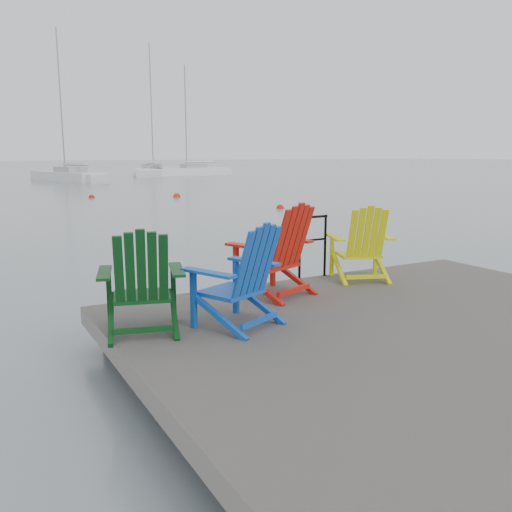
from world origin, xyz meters
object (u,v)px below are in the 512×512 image
chair_green (142,281)px  chair_blue (241,275)px  handrail (313,240)px  sailboat_mid (153,172)px  buoy_b (92,198)px  buoy_d (101,183)px  chair_yellow (362,243)px  buoy_a (280,208)px  sailboat_far (191,172)px  chair_red (278,250)px  sailboat_near (68,177)px  buoy_c (177,197)px

chair_green → chair_blue: chair_blue is taller
handrail → sailboat_mid: sailboat_mid is taller
buoy_b → buoy_d: size_ratio=0.99×
chair_yellow → sailboat_mid: (13.88, 50.90, -0.68)m
buoy_a → chair_green: bearing=-125.9°
chair_yellow → sailboat_far: (17.36, 48.77, -0.68)m
buoy_d → chair_yellow: bearing=-98.0°
chair_blue → sailboat_far: size_ratio=0.09×
chair_red → sailboat_near: size_ratio=0.09×
buoy_a → sailboat_far: bearing=73.6°
chair_red → buoy_b: 23.62m
chair_yellow → buoy_d: chair_yellow is taller
sailboat_far → sailboat_near: bearing=111.0°
chair_blue → sailboat_far: bearing=45.3°
buoy_a → buoy_d: size_ratio=0.99×
sailboat_near → sailboat_mid: 13.93m
buoy_d → sailboat_near: bearing=117.3°
sailboat_far → buoy_c: size_ratio=28.13×
chair_red → chair_green: bearing=177.1°
handrail → buoy_c: bearing=74.3°
buoy_d → handrail: bearing=-98.8°
chair_blue → buoy_d: chair_blue is taller
chair_green → chair_blue: size_ratio=0.98×
buoy_a → chair_yellow: bearing=-117.3°
chair_blue → sailboat_near: sailboat_near is taller
chair_yellow → buoy_d: size_ratio=3.17×
chair_yellow → buoy_b: (1.34, 23.28, -1.03)m
chair_yellow → buoy_b: chair_yellow is taller
chair_blue → sailboat_mid: bearing=49.6°
chair_green → sailboat_near: 42.93m
chair_blue → sailboat_far: sailboat_far is taller
buoy_a → buoy_c: bearing=101.7°
chair_red → chair_yellow: 1.47m
buoy_c → chair_red: bearing=-107.6°
handrail → chair_green: bearing=-157.2°
sailboat_near → buoy_c: (1.93, -20.11, -0.35)m
handrail → sailboat_far: (17.87, 48.29, -0.69)m
handrail → chair_red: bearing=-146.9°
handrail → chair_green: 3.13m
chair_yellow → sailboat_far: 51.78m
handrail → buoy_d: 38.02m
sailboat_far → buoy_b: bearing=141.6°
handrail → buoy_d: bearing=81.2°
handrail → buoy_d: (5.84, 37.55, -1.04)m
sailboat_near → buoy_b: size_ratio=38.00×
sailboat_near → buoy_d: sailboat_near is taller
buoy_b → buoy_d: buoy_d is taller
buoy_c → buoy_b: bearing=156.7°
handrail → sailboat_mid: size_ratio=0.06×
handrail → chair_red: chair_red is taller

